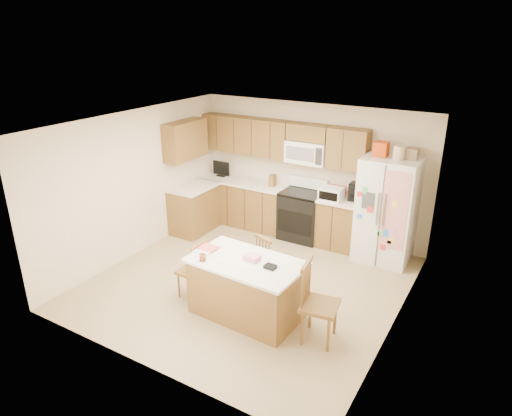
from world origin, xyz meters
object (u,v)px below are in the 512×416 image
Objects in this scene: windsor_chair_left at (193,271)px; windsor_chair_back at (269,263)px; stove at (302,214)px; island at (247,288)px; refrigerator at (387,209)px; windsor_chair_right at (318,304)px.

windsor_chair_back reaches higher than windsor_chair_left.
windsor_chair_back is at bearing -79.53° from stove.
island is 1.83× the size of windsor_chair_left.
windsor_chair_back is (0.85, 0.77, 0.00)m from windsor_chair_left.
refrigerator reaches higher than island.
stove is 2.71m from island.
island reaches higher than windsor_chair_left.
windsor_chair_left is at bearing -100.52° from stove.
island is at bearing -80.95° from stove.
windsor_chair_left is at bearing -128.38° from refrigerator.
island is at bearing -113.60° from refrigerator.
stove reaches higher than windsor_chair_left.
windsor_chair_back is 0.82× the size of windsor_chair_right.
refrigerator is at bearing -2.30° from stove.
island is (-1.14, -2.62, -0.50)m from refrigerator.
stove is at bearing 100.47° from windsor_chair_back.
island is 0.78m from windsor_chair_back.
windsor_chair_left is (-0.50, -2.67, -0.05)m from stove.
stove is 3.07m from windsor_chair_right.
refrigerator reaches higher than stove.
windsor_chair_back is 1.37m from windsor_chair_right.
refrigerator is at bearing 51.62° from windsor_chair_left.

